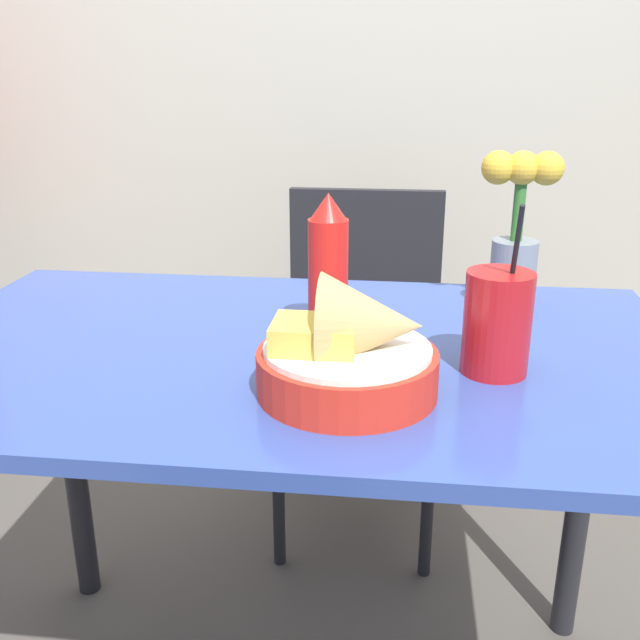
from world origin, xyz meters
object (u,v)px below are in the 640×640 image
(chair_far_window, at_px, (362,334))
(drink_cup, at_px, (497,326))
(food_basket, at_px, (353,352))
(ketchup_bottle, at_px, (328,269))
(flower_vase, at_px, (517,232))

(chair_far_window, xyz_separation_m, drink_cup, (0.23, -0.80, 0.32))
(drink_cup, bearing_deg, chair_far_window, 106.02)
(food_basket, bearing_deg, ketchup_bottle, 104.93)
(food_basket, height_order, ketchup_bottle, ketchup_bottle)
(ketchup_bottle, height_order, flower_vase, flower_vase)
(chair_far_window, xyz_separation_m, food_basket, (0.04, -0.90, 0.31))
(ketchup_bottle, bearing_deg, food_basket, -75.07)
(drink_cup, relative_size, flower_vase, 0.88)
(ketchup_bottle, relative_size, flower_vase, 0.83)
(chair_far_window, relative_size, drink_cup, 3.63)
(chair_far_window, height_order, food_basket, food_basket)
(ketchup_bottle, distance_m, flower_vase, 0.35)
(chair_far_window, distance_m, food_basket, 0.95)
(chair_far_window, distance_m, flower_vase, 0.71)
(chair_far_window, xyz_separation_m, flower_vase, (0.29, -0.52, 0.39))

